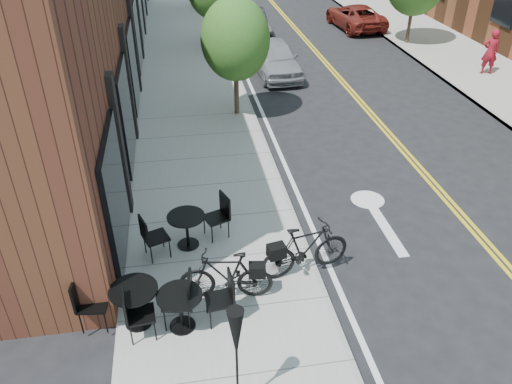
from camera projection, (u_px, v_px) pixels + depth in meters
ground at (329, 301)px, 9.69m from camera, size 120.00×120.00×0.00m
sidewalk_near at (194, 106)px, 17.69m from camera, size 4.00×70.00×0.12m
sidewalk_far at (504, 86)px, 19.34m from camera, size 4.00×70.00×0.12m
tree_near_a at (235, 39)px, 15.68m from camera, size 2.20×2.20×3.81m
bicycle_left at (226, 276)px, 9.34m from camera, size 1.83×0.76×1.07m
bicycle_right at (305, 249)px, 9.93m from camera, size 1.97×0.90×1.14m
bistro_set_a at (135, 301)px, 8.78m from camera, size 2.01×0.95×1.07m
bistro_set_b at (180, 306)px, 8.72m from camera, size 1.88×0.88×1.00m
bistro_set_c at (187, 226)px, 10.68m from camera, size 1.92×1.11×1.01m
patio_umbrella at (236, 341)px, 6.82m from camera, size 0.33×0.33×2.07m
parked_car_a at (275, 58)px, 20.25m from camera, size 1.80×4.11×1.38m
parked_car_b at (250, 23)px, 24.95m from camera, size 1.61×4.20×1.37m
parked_car_far at (355, 16)px, 26.47m from camera, size 2.37×4.58×1.23m
pedestrian at (490, 52)px, 19.91m from camera, size 0.72×0.55×1.77m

